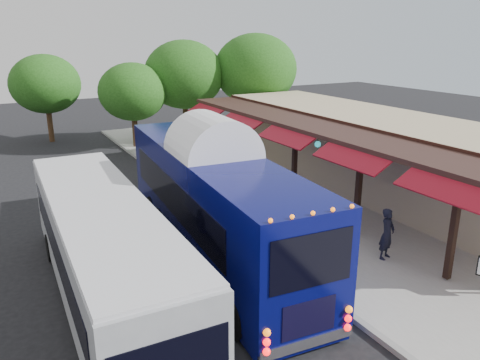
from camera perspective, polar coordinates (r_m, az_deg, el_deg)
ground at (r=15.99m, az=3.57°, el=-9.57°), size 90.00×90.00×0.00m
sidewalk at (r=21.65m, az=9.14°, el=-2.17°), size 10.00×40.00×0.15m
curb at (r=19.16m, az=-2.71°, el=-4.58°), size 0.20×40.00×0.16m
station_shelter at (r=23.32m, az=15.95°, el=3.34°), size 8.15×20.00×3.60m
coach_bus at (r=15.50m, az=-3.23°, el=-2.17°), size 3.47×12.12×3.83m
city_bus at (r=13.46m, az=-16.30°, el=-7.88°), size 2.71×11.20×2.99m
ped_a at (r=16.06m, az=17.49°, el=-6.28°), size 0.73×0.59×1.73m
ped_b at (r=17.05m, az=9.07°, el=-4.55°), size 0.93×0.84×1.57m
ped_c at (r=25.35m, az=-1.87°, el=3.20°), size 1.11×0.82×1.76m
ped_d at (r=26.56m, az=-3.26°, el=4.06°), size 1.46×1.30×1.96m
tree_left at (r=31.14m, az=-12.97°, el=10.42°), size 4.33×4.33×5.54m
tree_mid at (r=32.59m, az=-6.83°, el=12.63°), size 5.39×5.39×6.90m
tree_right at (r=33.20m, az=1.89°, el=13.31°), size 5.72×5.72×7.33m
tree_far at (r=34.97m, az=-22.65°, el=10.74°), size 4.67×4.67×5.98m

